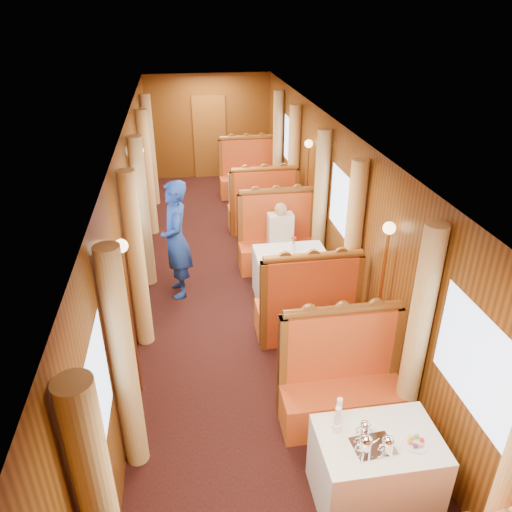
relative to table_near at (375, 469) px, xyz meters
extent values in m
cube|color=brown|center=(-0.75, 9.47, 0.62)|extent=(0.80, 0.04, 2.00)
cube|color=white|center=(0.00, 0.00, 0.00)|extent=(1.05, 0.72, 0.75)
cube|color=#B22713|center=(0.00, 0.95, -0.15)|extent=(1.30, 0.55, 0.45)
cube|color=#B22713|center=(0.00, 1.17, 0.48)|extent=(1.30, 0.12, 0.80)
cylinder|color=brown|center=(0.00, 1.17, 0.92)|extent=(1.23, 0.10, 0.10)
cube|color=white|center=(0.00, 3.50, 0.00)|extent=(1.05, 0.72, 0.75)
cube|color=#B22713|center=(0.00, 2.55, -0.15)|extent=(1.30, 0.55, 0.45)
cube|color=#B22713|center=(0.00, 2.33, 0.48)|extent=(1.30, 0.12, 0.80)
cylinder|color=brown|center=(0.00, 2.33, 0.92)|extent=(1.23, 0.10, 0.10)
cube|color=#B22713|center=(0.00, 4.45, -0.15)|extent=(1.30, 0.55, 0.45)
cube|color=#B22713|center=(0.00, 4.67, 0.48)|extent=(1.30, 0.12, 0.80)
cylinder|color=brown|center=(0.00, 4.67, 0.92)|extent=(1.23, 0.10, 0.10)
cube|color=white|center=(0.00, 7.00, 0.00)|extent=(1.05, 0.72, 0.75)
cube|color=#B22713|center=(0.00, 6.05, -0.15)|extent=(1.30, 0.55, 0.45)
cube|color=#B22713|center=(0.00, 5.83, 0.48)|extent=(1.30, 0.12, 0.80)
cylinder|color=brown|center=(0.00, 5.83, 0.92)|extent=(1.23, 0.10, 0.10)
cube|color=#B22713|center=(0.00, 7.95, -0.15)|extent=(1.30, 0.55, 0.45)
cube|color=#B22713|center=(0.00, 8.16, 0.48)|extent=(1.30, 0.12, 0.80)
cylinder|color=brown|center=(0.00, 8.16, 0.92)|extent=(1.23, 0.10, 0.10)
cube|color=silver|center=(-0.09, -0.08, 0.38)|extent=(0.36, 0.29, 0.01)
cylinder|color=white|center=(0.27, -0.10, 0.38)|extent=(0.21, 0.21, 0.01)
cylinder|color=white|center=(-0.34, 0.14, 0.42)|extent=(0.08, 0.08, 0.08)
cylinder|color=white|center=(-0.34, 0.14, 0.55)|extent=(0.05, 0.05, 0.18)
cylinder|color=white|center=(-0.30, 0.23, 0.42)|extent=(0.08, 0.08, 0.08)
cylinder|color=white|center=(-0.30, 0.23, 0.55)|extent=(0.05, 0.05, 0.18)
cylinder|color=silver|center=(0.04, 3.51, 0.45)|extent=(0.06, 0.06, 0.14)
cylinder|color=silver|center=(-0.03, 7.03, 0.45)|extent=(0.06, 0.06, 0.14)
cylinder|color=tan|center=(-2.13, 0.78, 0.80)|extent=(0.22, 0.22, 2.35)
cylinder|color=tan|center=(0.63, 0.78, 0.80)|extent=(0.22, 0.22, 2.35)
cylinder|color=tan|center=(-2.13, 2.72, 0.80)|extent=(0.22, 0.22, 2.35)
cylinder|color=tan|center=(-2.13, 4.28, 0.80)|extent=(0.22, 0.22, 2.35)
cylinder|color=tan|center=(0.63, 2.72, 0.80)|extent=(0.22, 0.22, 2.35)
cylinder|color=tan|center=(0.63, 4.28, 0.80)|extent=(0.22, 0.22, 2.35)
cylinder|color=tan|center=(-2.13, 6.22, 0.80)|extent=(0.22, 0.22, 2.35)
cylinder|color=tan|center=(-2.13, 7.78, 0.80)|extent=(0.22, 0.22, 2.35)
cylinder|color=tan|center=(0.63, 6.22, 0.80)|extent=(0.22, 0.22, 2.35)
cylinder|color=tan|center=(0.63, 7.78, 0.80)|extent=(0.22, 0.22, 2.35)
cylinder|color=#BF8C3F|center=(-2.15, 1.75, 0.55)|extent=(0.04, 0.04, 1.85)
sphere|color=#FFD18C|center=(-2.15, 1.75, 1.50)|extent=(0.14, 0.14, 0.14)
cylinder|color=#BF8C3F|center=(0.65, 1.75, 0.55)|extent=(0.04, 0.04, 1.85)
sphere|color=#FFD18C|center=(0.65, 1.75, 1.50)|extent=(0.14, 0.14, 0.14)
cylinder|color=#BF8C3F|center=(-2.15, 5.25, 0.55)|extent=(0.04, 0.04, 1.85)
sphere|color=#FFD18C|center=(-2.15, 5.25, 1.50)|extent=(0.14, 0.14, 0.14)
cylinder|color=#BF8C3F|center=(0.65, 5.25, 0.55)|extent=(0.04, 0.04, 1.85)
sphere|color=#FFD18C|center=(0.65, 5.25, 1.50)|extent=(0.14, 0.14, 0.14)
imported|color=navy|center=(-1.65, 3.87, 0.53)|extent=(0.49, 0.70, 1.81)
cube|color=beige|center=(0.00, 4.32, 0.38)|extent=(0.40, 0.24, 0.55)
sphere|color=tan|center=(0.00, 4.32, 0.74)|extent=(0.20, 0.20, 0.20)
cube|color=beige|center=(0.00, 4.15, 0.15)|extent=(0.36, 0.30, 0.14)
camera|label=1|loc=(-1.51, -2.84, 3.70)|focal=35.00mm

